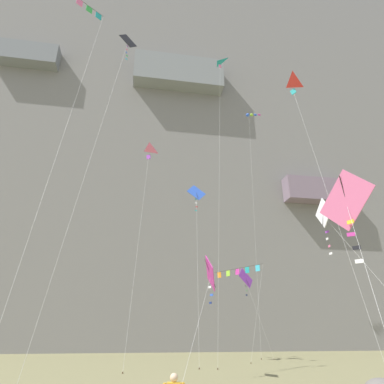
{
  "coord_description": "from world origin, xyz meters",
  "views": [
    {
      "loc": [
        -5.64,
        -2.26,
        2.6
      ],
      "look_at": [
        -1.4,
        23.54,
        13.65
      ],
      "focal_mm": 31.13,
      "sensor_mm": 36.0,
      "label": 1
    }
  ],
  "objects": [
    {
      "name": "kite_banner_low_center",
      "position": [
        -11.68,
        16.88,
        25.66
      ],
      "size": [
        4.11,
        7.3,
        26.99
      ],
      "color": "black",
      "rests_on": "ground"
    },
    {
      "name": "kite_windsock_mid_right",
      "position": [
        10.53,
        38.9,
        33.73
      ],
      "size": [
        4.51,
        4.65,
        34.42
      ],
      "color": "blue",
      "rests_on": "ground"
    },
    {
      "name": "kite_diamond_upper_right",
      "position": [
        6.9,
        17.66,
        10.05
      ],
      "size": [
        2.93,
        6.58,
        11.44
      ],
      "color": "white",
      "rests_on": "ground"
    },
    {
      "name": "kite_diamond_far_left",
      "position": [
        3.18,
        9.96,
        7.81
      ],
      "size": [
        1.88,
        3.99,
        9.27
      ],
      "color": "pink",
      "rests_on": "ground"
    },
    {
      "name": "cliff_face",
      "position": [
        -0.0,
        64.89,
        42.22
      ],
      "size": [
        180.0,
        34.91,
        84.44
      ],
      "color": "slate",
      "rests_on": "ground"
    },
    {
      "name": "kite_diamond_front_field",
      "position": [
        -7.71,
        18.53,
        23.32
      ],
      "size": [
        3.57,
        4.63,
        25.62
      ],
      "color": "black",
      "rests_on": "ground"
    },
    {
      "name": "kite_banner_upper_left",
      "position": [
        4.92,
        32.1,
        8.37
      ],
      "size": [
        3.48,
        6.05,
        8.86
      ],
      "color": "black",
      "rests_on": "ground"
    },
    {
      "name": "kite_diamond_low_left",
      "position": [
        6.87,
        35.39,
        8.25
      ],
      "size": [
        3.05,
        2.22,
        9.55
      ],
      "color": "purple",
      "rests_on": "ground"
    },
    {
      "name": "kite_delta_high_center",
      "position": [
        2.58,
        28.47,
        32.17
      ],
      "size": [
        2.59,
        4.21,
        33.44
      ],
      "color": "teal",
      "rests_on": "ground"
    },
    {
      "name": "kite_diamond_upper_mid",
      "position": [
        0.17,
        30.17,
        16.05
      ],
      "size": [
        2.08,
        4.89,
        17.48
      ],
      "color": "blue",
      "rests_on": "ground"
    },
    {
      "name": "kite_delta_mid_left",
      "position": [
        -5.65,
        28.37,
        19.09
      ],
      "size": [
        1.8,
        5.72,
        19.56
      ],
      "color": "pink",
      "rests_on": "ground"
    },
    {
      "name": "kite_delta_mid_center",
      "position": [
        4.72,
        16.35,
        18.74
      ],
      "size": [
        2.35,
        4.25,
        19.34
      ],
      "color": "red",
      "rests_on": "ground"
    },
    {
      "name": "kite_diamond_near_cliff",
      "position": [
        -0.92,
        19.27,
        6.05
      ],
      "size": [
        2.64,
        4.1,
        7.27
      ],
      "color": "#CC3399",
      "rests_on": "ground"
    }
  ]
}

